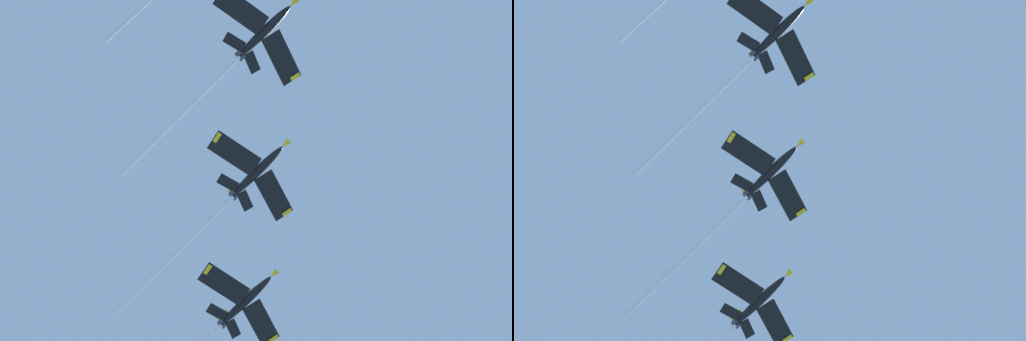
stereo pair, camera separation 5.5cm
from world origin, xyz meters
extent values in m
ellipsoid|color=black|center=(17.59, -43.04, 151.85)|extent=(11.32, 5.26, 6.36)
cone|color=yellow|center=(11.87, -41.05, 154.72)|extent=(2.24, 1.78, 1.77)
ellipsoid|color=black|center=(16.04, -42.50, 153.30)|extent=(3.08, 1.90, 2.01)
cube|color=black|center=(16.50, -48.27, 151.42)|extent=(4.13, 9.26, 1.72)
cube|color=yellow|center=(15.46, -52.25, 151.40)|extent=(1.73, 0.85, 0.88)
cube|color=black|center=(19.97, -38.25, 151.42)|extent=(7.71, 9.36, 1.72)
cube|color=black|center=(21.11, -46.67, 149.71)|extent=(1.77, 3.63, 0.91)
cube|color=black|center=(22.61, -42.37, 149.71)|extent=(3.52, 3.89, 0.91)
cube|color=yellow|center=(22.26, -44.66, 151.07)|extent=(3.24, 1.27, 3.56)
cylinder|color=#38383D|center=(22.36, -45.17, 149.28)|extent=(1.44, 1.16, 1.15)
cylinder|color=#38383D|center=(22.65, -44.32, 149.28)|extent=(1.44, 1.16, 1.15)
cylinder|color=white|center=(34.35, -48.85, 143.35)|extent=(23.99, 9.05, 12.49)
ellipsoid|color=black|center=(26.52, -64.32, 145.98)|extent=(11.44, 5.32, 5.99)
cone|color=yellow|center=(20.71, -62.29, 148.62)|extent=(2.23, 1.77, 1.73)
ellipsoid|color=black|center=(24.92, -63.76, 147.36)|extent=(3.09, 1.91, 1.93)
cube|color=black|center=(25.43, -69.55, 145.57)|extent=(4.20, 9.27, 1.61)
cube|color=yellow|center=(24.38, -73.53, 145.56)|extent=(1.76, 0.85, 0.82)
cube|color=black|center=(28.92, -59.54, 145.57)|extent=(7.77, 9.38, 1.61)
cube|color=yellow|center=(30.58, -55.78, 145.56)|extent=(1.81, 1.52, 0.82)
cube|color=black|center=(30.10, -67.98, 144.00)|extent=(1.79, 3.64, 0.86)
cube|color=black|center=(31.61, -63.68, 144.00)|extent=(3.55, 3.90, 0.86)
cube|color=yellow|center=(31.20, -65.95, 145.37)|extent=(3.18, 1.26, 3.52)
cylinder|color=#38383D|center=(31.36, -66.48, 143.59)|extent=(1.43, 1.16, 1.13)
cylinder|color=#38383D|center=(31.66, -65.63, 143.59)|extent=(1.43, 1.16, 1.13)
cylinder|color=white|center=(43.99, -70.42, 137.91)|extent=(25.36, 9.72, 12.17)
ellipsoid|color=black|center=(35.79, -84.13, 138.69)|extent=(11.47, 4.99, 6.11)
cone|color=yellow|center=(29.95, -82.29, 141.40)|extent=(2.22, 1.73, 1.75)
ellipsoid|color=black|center=(34.20, -83.62, 140.09)|extent=(3.09, 1.83, 1.96)
cube|color=black|center=(34.86, -89.39, 138.27)|extent=(3.91, 9.19, 1.64)
cube|color=yellow|center=(33.94, -93.40, 138.26)|extent=(1.73, 0.80, 0.84)
cube|color=black|center=(38.05, -79.28, 138.27)|extent=(7.58, 9.44, 1.64)
cube|color=yellow|center=(39.58, -75.46, 138.26)|extent=(1.81, 1.48, 0.84)
cube|color=black|center=(39.47, -87.67, 136.66)|extent=(1.74, 3.62, 0.88)
cube|color=black|center=(40.84, -83.32, 136.66)|extent=(3.48, 3.92, 0.88)
cube|color=yellow|center=(40.52, -85.61, 138.02)|extent=(3.23, 1.17, 3.53)
cylinder|color=#38383D|center=(40.68, -86.14, 136.24)|extent=(1.42, 1.14, 1.14)
cylinder|color=#38383D|center=(40.95, -85.28, 136.24)|extent=(1.42, 1.14, 1.14)
camera|label=1|loc=(-0.55, 11.43, 1.94)|focal=68.12mm
camera|label=2|loc=(-0.49, 11.45, 1.94)|focal=68.12mm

